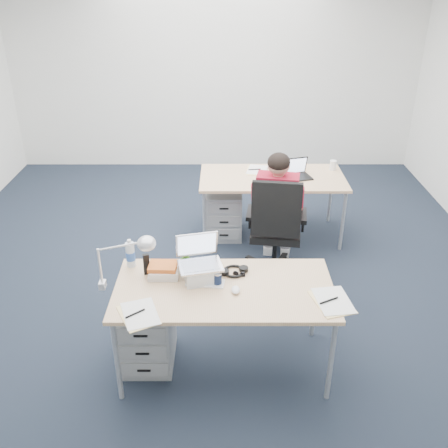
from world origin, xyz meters
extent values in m
plane|color=black|center=(0.00, 0.00, 0.00)|extent=(7.00, 7.00, 0.00)
cube|color=silver|center=(0.00, 3.50, 1.40)|extent=(6.00, 0.02, 2.80)
cube|color=tan|center=(0.14, -0.97, 0.71)|extent=(1.60, 0.80, 0.03)
cylinder|color=#B7BABC|center=(-0.61, -1.32, 0.35)|extent=(0.04, 0.04, 0.70)
cylinder|color=#B7BABC|center=(0.89, -1.32, 0.35)|extent=(0.04, 0.04, 0.70)
cylinder|color=#B7BABC|center=(-0.61, -0.62, 0.35)|extent=(0.04, 0.04, 0.70)
cylinder|color=#B7BABC|center=(0.89, -0.62, 0.35)|extent=(0.04, 0.04, 0.70)
cube|color=tan|center=(0.67, 1.17, 0.71)|extent=(1.60, 0.80, 0.03)
cylinder|color=#B7BABC|center=(-0.08, 0.82, 0.35)|extent=(0.04, 0.04, 0.70)
cylinder|color=#B7BABC|center=(1.42, 0.82, 0.35)|extent=(0.04, 0.04, 0.70)
cylinder|color=#B7BABC|center=(-0.08, 1.52, 0.35)|extent=(0.04, 0.04, 0.70)
cylinder|color=#B7BABC|center=(1.42, 1.52, 0.35)|extent=(0.04, 0.04, 0.70)
cylinder|color=black|center=(0.64, 0.33, 0.27)|extent=(0.05, 0.05, 0.43)
cube|color=black|center=(0.64, 0.33, 0.50)|extent=(0.54, 0.54, 0.08)
cube|color=black|center=(0.61, 0.10, 0.84)|extent=(0.46, 0.12, 0.54)
cube|color=maroon|center=(0.64, 0.34, 0.81)|extent=(0.42, 0.27, 0.54)
sphere|color=tan|center=(0.64, 0.34, 1.18)|extent=(0.21, 0.21, 0.21)
cube|color=#9FA2A4|center=(-0.46, -0.91, 0.28)|extent=(0.40, 0.50, 0.55)
cube|color=#9FA2A4|center=(0.14, 1.20, 0.28)|extent=(0.40, 0.50, 0.55)
cube|color=white|center=(0.00, -0.92, 0.74)|extent=(0.30, 0.16, 0.01)
ellipsoid|color=white|center=(0.22, -1.03, 0.75)|extent=(0.06, 0.10, 0.03)
cylinder|color=#142040|center=(0.09, -0.93, 0.78)|extent=(0.08, 0.08, 0.10)
cylinder|color=silver|center=(-0.59, -0.67, 0.85)|extent=(0.09, 0.09, 0.23)
cube|color=silver|center=(-0.32, -0.82, 0.78)|extent=(0.23, 0.17, 0.10)
cube|color=black|center=(-0.45, -0.79, 0.82)|extent=(0.05, 0.04, 0.17)
cube|color=#FFDF93|center=(-0.44, -1.30, 0.74)|extent=(0.32, 0.37, 0.01)
cube|color=#FFDF93|center=(0.89, -1.15, 0.74)|extent=(0.29, 0.36, 0.01)
cylinder|color=white|center=(1.38, 1.39, 0.78)|extent=(0.10, 0.10, 0.11)
cube|color=white|center=(0.51, 1.35, 0.73)|extent=(0.26, 0.33, 0.01)
camera|label=1|loc=(0.13, -3.98, 2.81)|focal=40.00mm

